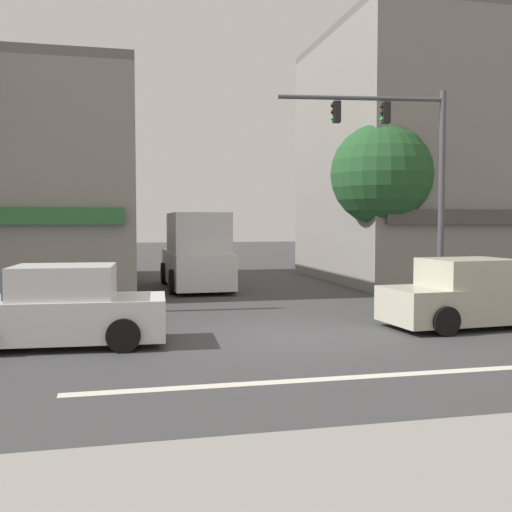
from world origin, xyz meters
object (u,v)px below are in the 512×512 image
object	(u,v)px
box_truck_crossing_rightbound	(196,254)
sedan_approaching_near	(471,296)
traffic_light_mast	(409,161)
sedan_parked_curbside	(60,310)
street_tree	(381,175)

from	to	relation	value
box_truck_crossing_rightbound	sedan_approaching_near	bearing A→B (deg)	-60.98
traffic_light_mast	sedan_parked_curbside	size ratio (longest dim) A/B	1.48
street_tree	sedan_approaching_near	distance (m)	7.90
street_tree	sedan_parked_curbside	size ratio (longest dim) A/B	1.39
sedan_parked_curbside	box_truck_crossing_rightbound	bearing A→B (deg)	67.69
box_truck_crossing_rightbound	street_tree	bearing A→B (deg)	-20.02
traffic_light_mast	box_truck_crossing_rightbound	world-z (taller)	traffic_light_mast
street_tree	traffic_light_mast	world-z (taller)	traffic_light_mast
street_tree	box_truck_crossing_rightbound	distance (m)	7.16
sedan_approaching_near	sedan_parked_curbside	bearing A→B (deg)	-179.22
street_tree	sedan_approaching_near	world-z (taller)	street_tree
sedan_parked_curbside	box_truck_crossing_rightbound	size ratio (longest dim) A/B	0.75
sedan_approaching_near	sedan_parked_curbside	xyz separation A→B (m)	(-9.07, -0.12, 0.00)
traffic_light_mast	box_truck_crossing_rightbound	size ratio (longest dim) A/B	1.10
box_truck_crossing_rightbound	sedan_parked_curbside	bearing A→B (deg)	-112.31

